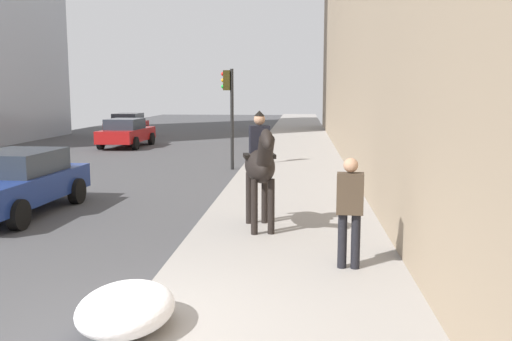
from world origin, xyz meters
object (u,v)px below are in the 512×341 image
(pedestrian_greeting, at_px, (350,205))
(traffic_light_near_curb, at_px, (229,102))
(car_mid_lane, at_px, (14,182))
(car_near_lane, at_px, (126,132))
(mounted_horse_near, at_px, (260,164))
(car_far_lane, at_px, (127,125))

(pedestrian_greeting, relative_size, traffic_light_near_curb, 0.48)
(car_mid_lane, xyz_separation_m, traffic_light_near_curb, (7.68, -3.97, 1.67))
(car_near_lane, bearing_deg, car_mid_lane, -170.18)
(mounted_horse_near, relative_size, car_far_lane, 0.56)
(pedestrian_greeting, relative_size, car_near_lane, 0.39)
(pedestrian_greeting, height_order, car_near_lane, pedestrian_greeting)
(mounted_horse_near, xyz_separation_m, car_far_lane, (22.99, 9.88, -0.67))
(car_near_lane, height_order, traffic_light_near_curb, traffic_light_near_curb)
(pedestrian_greeting, distance_m, car_mid_lane, 8.19)
(car_far_lane, bearing_deg, car_near_lane, 16.34)
(mounted_horse_near, xyz_separation_m, pedestrian_greeting, (-2.30, -1.52, -0.32))
(mounted_horse_near, height_order, car_near_lane, mounted_horse_near)
(pedestrian_greeting, bearing_deg, car_near_lane, 31.15)
(car_near_lane, bearing_deg, mounted_horse_near, -152.99)
(pedestrian_greeting, relative_size, car_far_lane, 0.41)
(pedestrian_greeting, relative_size, car_mid_lane, 0.38)
(mounted_horse_near, distance_m, traffic_light_near_curb, 9.37)
(mounted_horse_near, height_order, traffic_light_near_curb, traffic_light_near_curb)
(pedestrian_greeting, height_order, car_far_lane, pedestrian_greeting)
(mounted_horse_near, bearing_deg, traffic_light_near_curb, 179.24)
(car_far_lane, xyz_separation_m, traffic_light_near_curb, (-13.84, -8.11, 1.66))
(car_mid_lane, bearing_deg, pedestrian_greeting, 64.76)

